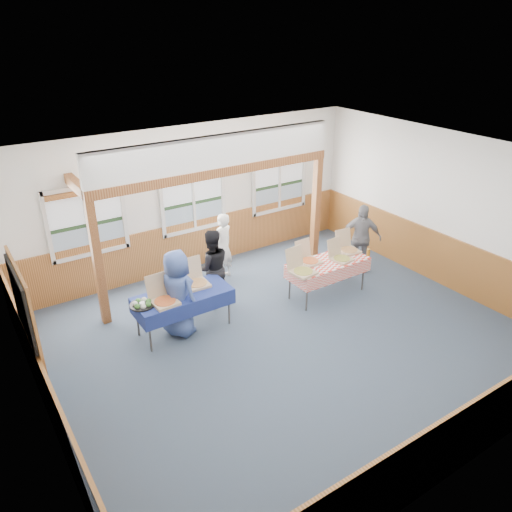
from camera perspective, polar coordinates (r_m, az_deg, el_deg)
The scene contains 31 objects.
floor at distance 9.03m, azimuth 3.49°, elevation -9.35°, with size 8.00×8.00×0.00m, color #2B3B47.
ceiling at distance 7.66m, azimuth 4.13°, elevation 10.64°, with size 8.00×8.00×0.00m, color white.
wall_back at distance 10.99m, azimuth -7.28°, elevation 6.50°, with size 8.00×8.00×0.00m, color silver.
wall_front at distance 6.23m, azimuth 23.91°, elevation -12.04°, with size 8.00×8.00×0.00m, color silver.
wall_left at distance 6.89m, azimuth -24.22°, elevation -8.23°, with size 8.00×8.00×0.00m, color silver.
wall_right at distance 10.94m, azimuth 20.87°, elevation 4.88°, with size 8.00×8.00×0.00m, color silver.
wainscot_back at distance 11.36m, azimuth -6.93°, elevation 1.46°, with size 7.98×0.05×1.10m, color brown.
wainscot_front at distance 6.90m, azimuth 22.10°, elevation -18.91°, with size 7.98×0.05×1.10m, color brown.
wainscot_left at distance 7.49m, azimuth -22.55°, elevation -14.89°, with size 0.05×6.98×1.10m, color brown.
wainscot_right at distance 11.31m, azimuth 19.97°, elevation -0.10°, with size 0.05×6.98×1.10m, color brown.
cased_opening at distance 7.94m, azimuth -24.49°, elevation -8.28°, with size 0.06×1.30×2.10m, color #373737.
window_left at distance 10.20m, azimuth -18.82°, elevation 4.21°, with size 1.56×0.10×1.46m.
window_mid at distance 10.93m, azimuth -7.20°, elevation 6.83°, with size 1.56×0.10×1.46m.
window_right at distance 12.06m, azimuth 2.69°, elevation 8.83°, with size 1.56×0.10×1.46m.
post_left at distance 9.30m, azimuth -17.59°, elevation -0.93°, with size 0.15×0.15×2.40m, color #632F16.
post_right at distance 11.47m, azimuth 6.85°, elevation 5.24°, with size 0.15×0.15×2.40m, color #632F16.
cross_beam at distance 9.70m, azimuth -4.34°, elevation 9.55°, with size 5.15×0.18×0.18m, color #632F16.
table_left at distance 8.97m, azimuth -8.37°, elevation -4.59°, with size 1.85×1.15×0.76m.
table_right at distance 10.11m, azimuth 8.24°, elevation -0.91°, with size 1.81×1.24×0.76m.
pizza_box_a at distance 8.69m, azimuth -10.51°, elevation -4.87°, with size 0.44×0.53×0.45m.
pizza_box_b at distance 9.17m, azimuth -6.89°, elevation -2.87°, with size 0.44×0.52×0.45m.
pizza_box_c at distance 9.54m, azimuth 5.24°, elevation -1.56°, with size 0.48×0.56×0.46m.
pizza_box_d at distance 9.97m, azimuth 6.04°, elevation -0.35°, with size 0.40×0.48×0.41m.
pizza_box_e at distance 10.15m, azimuth 9.62°, elevation -0.10°, with size 0.42×0.49×0.40m.
pizza_box_f at distance 10.56m, azimuth 10.46°, elevation 0.88°, with size 0.43×0.50×0.42m.
veggie_tray at distance 8.69m, azimuth -12.87°, elevation -5.38°, with size 0.43×0.43×0.10m.
drink_glass at distance 10.43m, azimuth 12.71°, elevation 0.42°, with size 0.07×0.07×0.15m, color brown.
woman_white at distance 10.66m, azimuth -3.86°, elevation 1.07°, with size 0.54×0.36×1.49m, color silver.
woman_black at distance 9.71m, azimuth -5.12°, elevation -1.33°, with size 0.76×0.59×1.56m, color black.
man_blue at distance 8.83m, azimuth -8.92°, elevation -4.27°, with size 0.80×0.52×1.63m, color #384E8D.
person_grey at distance 11.22m, azimuth 11.84°, elevation 2.03°, with size 0.91×0.38×1.55m, color gray.
Camera 1 is at (-4.51, -5.86, 5.19)m, focal length 35.00 mm.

